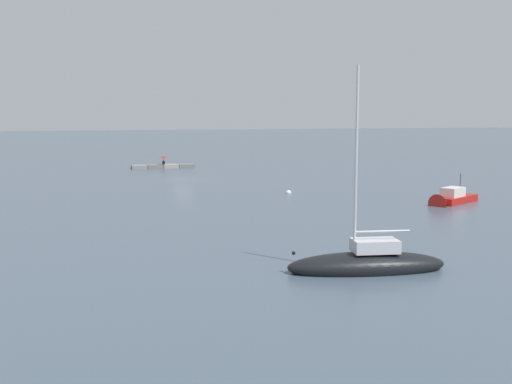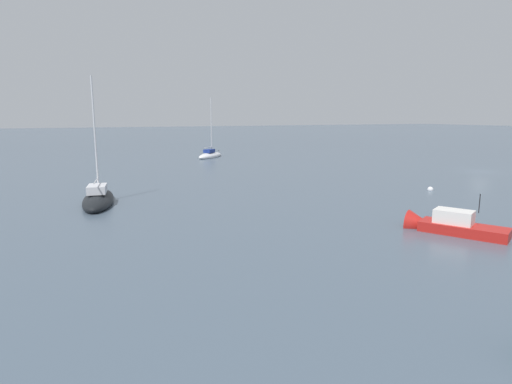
{
  "view_description": "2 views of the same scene",
  "coord_description": "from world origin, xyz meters",
  "px_view_note": "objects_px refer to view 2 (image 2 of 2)",
  "views": [
    {
      "loc": [
        14.46,
        76.96,
        8.25
      ],
      "look_at": [
        0.58,
        32.83,
        2.36
      ],
      "focal_mm": 42.85,
      "sensor_mm": 36.0,
      "label": 1
    },
    {
      "loc": [
        -38.53,
        51.5,
        7.49
      ],
      "look_at": [
        -5.1,
        35.84,
        0.8
      ],
      "focal_mm": 29.75,
      "sensor_mm": 36.0,
      "label": 2
    }
  ],
  "objects_px": {
    "motorboat_red_near": "(447,226)",
    "mooring_buoy_near": "(430,189)",
    "sailboat_black_far": "(98,199)",
    "sailboat_white_near": "(210,155)"
  },
  "relations": [
    {
      "from": "sailboat_black_far",
      "to": "mooring_buoy_near",
      "type": "bearing_deg",
      "value": -2.66
    },
    {
      "from": "motorboat_red_near",
      "to": "mooring_buoy_near",
      "type": "relative_size",
      "value": 11.03
    },
    {
      "from": "motorboat_red_near",
      "to": "mooring_buoy_near",
      "type": "xyz_separation_m",
      "value": [
        11.81,
        -11.32,
        -0.26
      ]
    },
    {
      "from": "mooring_buoy_near",
      "to": "sailboat_black_far",
      "type": "bearing_deg",
      "value": 77.0
    },
    {
      "from": "sailboat_black_far",
      "to": "motorboat_red_near",
      "type": "height_order",
      "value": "sailboat_black_far"
    },
    {
      "from": "motorboat_red_near",
      "to": "mooring_buoy_near",
      "type": "height_order",
      "value": "motorboat_red_near"
    },
    {
      "from": "motorboat_red_near",
      "to": "sailboat_black_far",
      "type": "bearing_deg",
      "value": 108.64
    },
    {
      "from": "sailboat_white_near",
      "to": "mooring_buoy_near",
      "type": "xyz_separation_m",
      "value": [
        -41.75,
        -9.07,
        -0.28
      ]
    },
    {
      "from": "sailboat_white_near",
      "to": "sailboat_black_far",
      "type": "xyz_separation_m",
      "value": [
        -34.57,
        21.99,
        0.04
      ]
    },
    {
      "from": "sailboat_white_near",
      "to": "mooring_buoy_near",
      "type": "distance_m",
      "value": 42.72
    }
  ]
}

